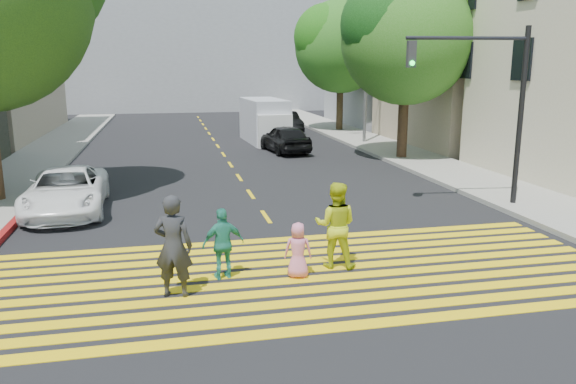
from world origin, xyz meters
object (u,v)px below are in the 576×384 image
object	(u,v)px
pedestrian_child	(298,250)
white_van	(265,122)
tree_right_far	(342,41)
pedestrian_woman	(336,225)
traffic_signal	(490,93)
white_sedan	(66,191)
pedestrian_extra	(223,244)
silver_car	(261,119)
tree_right_near	(408,32)
dark_car_near	(285,138)
dark_car_parked	(287,122)
pedestrian_man	(173,246)

from	to	relation	value
pedestrian_child	white_van	distance (m)	21.00
tree_right_far	pedestrian_woman	bearing A→B (deg)	-107.74
traffic_signal	white_sedan	bearing A→B (deg)	177.55
white_sedan	pedestrian_extra	bearing A→B (deg)	-59.55
silver_car	pedestrian_child	bearing A→B (deg)	78.32
tree_right_near	dark_car_near	xyz separation A→B (m)	(-4.89, 3.42, -5.06)
pedestrian_child	dark_car_parked	xyz separation A→B (m)	(5.26, 25.53, 0.08)
pedestrian_man	traffic_signal	distance (m)	10.86
tree_right_far	traffic_signal	distance (m)	20.85
traffic_signal	white_van	bearing A→B (deg)	110.65
white_van	traffic_signal	bearing A→B (deg)	-79.84
pedestrian_man	tree_right_near	bearing A→B (deg)	-112.14
pedestrian_man	silver_car	world-z (taller)	pedestrian_man
tree_right_far	pedestrian_woman	world-z (taller)	tree_right_far
pedestrian_woman	pedestrian_child	size ratio (longest dim) A/B	1.61
pedestrian_man	pedestrian_child	bearing A→B (deg)	-154.35
white_sedan	silver_car	distance (m)	22.70
white_sedan	white_van	size ratio (longest dim) A/B	0.90
pedestrian_extra	white_sedan	bearing A→B (deg)	-68.33
pedestrian_man	white_sedan	xyz separation A→B (m)	(-3.01, 7.03, -0.33)
pedestrian_man	pedestrian_extra	distance (m)	1.25
tree_right_near	traffic_signal	distance (m)	9.38
pedestrian_man	white_sedan	distance (m)	7.65
pedestrian_child	dark_car_near	world-z (taller)	dark_car_near
tree_right_far	pedestrian_child	world-z (taller)	tree_right_far
tree_right_near	pedestrian_woman	xyz separation A→B (m)	(-7.26, -13.01, -4.82)
pedestrian_child	traffic_signal	world-z (taller)	traffic_signal
pedestrian_extra	dark_car_parked	size ratio (longest dim) A/B	0.37
silver_car	white_van	distance (m)	6.55
tree_right_far	pedestrian_child	bearing A→B (deg)	-109.37
pedestrian_man	silver_car	bearing A→B (deg)	-87.47
pedestrian_woman	silver_car	world-z (taller)	pedestrian_woman
pedestrian_extra	white_sedan	world-z (taller)	pedestrian_extra
white_sedan	traffic_signal	bearing A→B (deg)	-11.74
pedestrian_child	traffic_signal	bearing A→B (deg)	-133.76
white_van	dark_car_parked	bearing A→B (deg)	61.41
dark_car_near	dark_car_parked	distance (m)	8.88
pedestrian_woman	pedestrian_extra	xyz separation A→B (m)	(-2.43, -0.17, -0.19)
white_sedan	dark_car_parked	distance (m)	21.80
white_sedan	traffic_signal	xyz separation A→B (m)	(12.38, -2.14, 2.85)
tree_right_far	pedestrian_man	bearing A→B (deg)	-113.91
white_sedan	traffic_signal	distance (m)	12.88
dark_car_near	pedestrian_child	bearing A→B (deg)	71.41
pedestrian_extra	traffic_signal	world-z (taller)	traffic_signal
white_van	tree_right_near	bearing A→B (deg)	-57.85
pedestrian_woman	tree_right_far	bearing A→B (deg)	-86.10
pedestrian_man	tree_right_far	bearing A→B (deg)	-98.48
dark_car_parked	dark_car_near	bearing A→B (deg)	-104.42
tree_right_far	traffic_signal	xyz separation A→B (m)	(-1.95, -20.63, -2.30)
pedestrian_extra	white_van	world-z (taller)	white_van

